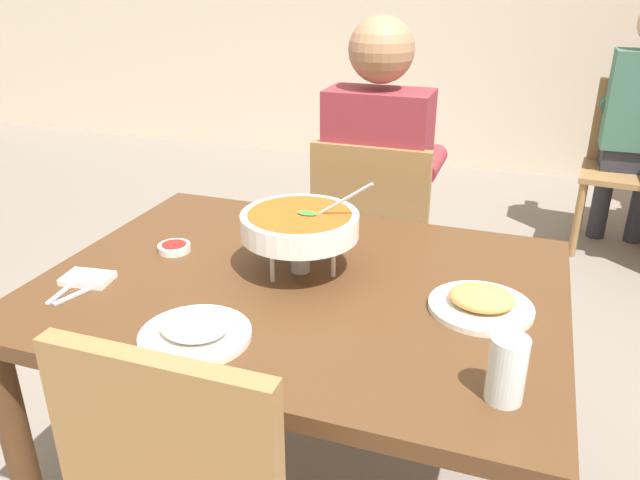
% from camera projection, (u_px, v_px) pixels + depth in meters
% --- Properties ---
extents(dining_table_main, '(1.29, 0.97, 0.72)m').
position_uv_depth(dining_table_main, '(301.00, 314.00, 1.60)').
color(dining_table_main, '#51331C').
rests_on(dining_table_main, ground_plane).
extents(chair_diner_main, '(0.44, 0.44, 0.90)m').
position_uv_depth(chair_diner_main, '(375.00, 241.00, 2.31)').
color(chair_diner_main, olive).
rests_on(chair_diner_main, ground_plane).
extents(diner_main, '(0.40, 0.45, 1.31)m').
position_uv_depth(diner_main, '(379.00, 178.00, 2.25)').
color(diner_main, '#2D2D38').
rests_on(diner_main, ground_plane).
extents(curry_bowl, '(0.33, 0.30, 0.26)m').
position_uv_depth(curry_bowl, '(300.00, 225.00, 1.56)').
color(curry_bowl, silver).
rests_on(curry_bowl, dining_table_main).
extents(rice_plate, '(0.24, 0.24, 0.06)m').
position_uv_depth(rice_plate, '(195.00, 330.00, 1.31)').
color(rice_plate, white).
rests_on(rice_plate, dining_table_main).
extents(appetizer_plate, '(0.24, 0.24, 0.06)m').
position_uv_depth(appetizer_plate, '(481.00, 303.00, 1.42)').
color(appetizer_plate, white).
rests_on(appetizer_plate, dining_table_main).
extents(sauce_dish, '(0.09, 0.09, 0.02)m').
position_uv_depth(sauce_dish, '(174.00, 247.00, 1.72)').
color(sauce_dish, white).
rests_on(sauce_dish, dining_table_main).
extents(napkin_folded, '(0.13, 0.09, 0.02)m').
position_uv_depth(napkin_folded, '(88.00, 278.00, 1.56)').
color(napkin_folded, white).
rests_on(napkin_folded, dining_table_main).
extents(fork_utensil, '(0.03, 0.17, 0.01)m').
position_uv_depth(fork_utensil, '(68.00, 287.00, 1.52)').
color(fork_utensil, silver).
rests_on(fork_utensil, dining_table_main).
extents(spoon_utensil, '(0.06, 0.17, 0.01)m').
position_uv_depth(spoon_utensil, '(85.00, 291.00, 1.51)').
color(spoon_utensil, silver).
rests_on(spoon_utensil, dining_table_main).
extents(drink_glass, '(0.07, 0.07, 0.13)m').
position_uv_depth(drink_glass, '(506.00, 372.00, 1.11)').
color(drink_glass, silver).
rests_on(drink_glass, dining_table_main).
extents(chair_bg_left, '(0.48, 0.48, 0.90)m').
position_uv_depth(chair_bg_left, '(628.00, 157.00, 3.35)').
color(chair_bg_left, olive).
rests_on(chair_bg_left, ground_plane).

